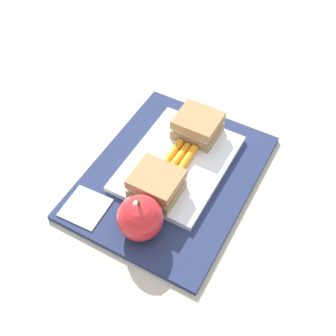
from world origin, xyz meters
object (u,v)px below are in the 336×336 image
object	(u,v)px
food_tray	(178,163)
sandwich_half_left	(198,125)
sandwich_half_right	(156,184)
apple	(140,218)
carrot_sticks_bundle	(178,158)
paper_napkin	(85,208)

from	to	relation	value
food_tray	sandwich_half_left	bearing A→B (deg)	180.00
sandwich_half_right	apple	size ratio (longest dim) A/B	0.93
food_tray	sandwich_half_right	xyz separation A→B (m)	(0.08, 0.00, 0.03)
sandwich_half_right	carrot_sticks_bundle	bearing A→B (deg)	-179.81
food_tray	sandwich_half_left	size ratio (longest dim) A/B	2.88
sandwich_half_right	paper_napkin	bearing A→B (deg)	-48.67
sandwich_half_left	sandwich_half_right	size ratio (longest dim) A/B	1.00
food_tray	carrot_sticks_bundle	size ratio (longest dim) A/B	2.98
sandwich_half_right	apple	xyz separation A→B (m)	(0.07, 0.01, 0.00)
food_tray	paper_napkin	world-z (taller)	food_tray
paper_napkin	carrot_sticks_bundle	bearing A→B (deg)	149.93
food_tray	sandwich_half_left	xyz separation A→B (m)	(-0.08, 0.00, 0.03)
carrot_sticks_bundle	sandwich_half_left	bearing A→B (deg)	179.81
sandwich_half_left	carrot_sticks_bundle	size ratio (longest dim) A/B	1.04
carrot_sticks_bundle	apple	distance (m)	0.15
food_tray	carrot_sticks_bundle	distance (m)	0.01
apple	sandwich_half_right	bearing A→B (deg)	-170.50
apple	paper_napkin	distance (m)	0.11
food_tray	sandwich_half_left	distance (m)	0.08
apple	food_tray	bearing A→B (deg)	-175.37
food_tray	sandwich_half_right	bearing A→B (deg)	0.00
carrot_sticks_bundle	apple	bearing A→B (deg)	4.71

